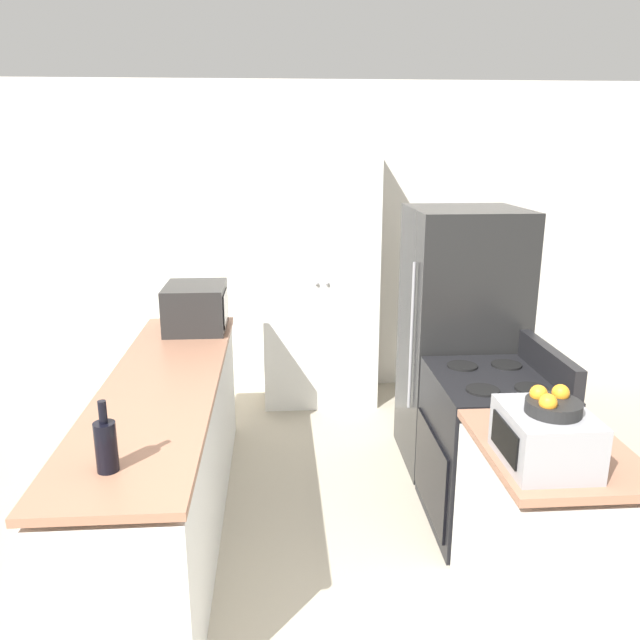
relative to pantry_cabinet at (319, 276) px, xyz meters
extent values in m
cube|color=silver|center=(-0.08, 0.32, 0.24)|extent=(7.00, 0.06, 2.60)
cube|color=silver|center=(-0.97, -1.82, -0.66)|extent=(0.58, 2.47, 0.81)
cube|color=#9E6B51|center=(-0.97, -1.82, -0.20)|extent=(0.60, 2.52, 0.04)
cube|color=silver|center=(0.80, -2.68, -0.66)|extent=(0.58, 0.77, 0.81)
cube|color=#9E6B51|center=(0.80, -2.68, -0.20)|extent=(0.60, 0.78, 0.04)
cube|color=silver|center=(0.00, 0.00, 0.00)|extent=(0.92, 0.54, 2.13)
sphere|color=#B2B2B7|center=(-0.04, -0.28, 0.00)|extent=(0.03, 0.03, 0.03)
sphere|color=#B2B2B7|center=(0.04, -0.28, 0.00)|extent=(0.03, 0.03, 0.03)
cube|color=black|center=(0.82, -1.90, -0.62)|extent=(0.64, 0.75, 0.88)
cube|color=black|center=(0.50, -1.90, -0.73)|extent=(0.02, 0.66, 0.49)
cube|color=black|center=(1.11, -1.90, -0.10)|extent=(0.06, 0.72, 0.16)
cylinder|color=black|center=(0.70, -2.08, -0.17)|extent=(0.17, 0.17, 0.01)
cylinder|color=black|center=(0.70, -1.71, -0.17)|extent=(0.17, 0.17, 0.01)
cylinder|color=black|center=(0.95, -2.08, -0.17)|extent=(0.17, 0.17, 0.01)
cylinder|color=black|center=(0.95, -1.71, -0.17)|extent=(0.17, 0.17, 0.01)
cube|color=black|center=(0.85, -1.13, -0.21)|extent=(0.70, 0.70, 1.72)
cylinder|color=gray|center=(0.49, -1.32, -0.12)|extent=(0.02, 0.02, 0.94)
cube|color=black|center=(-0.90, -0.85, -0.03)|extent=(0.40, 0.47, 0.31)
cube|color=black|center=(-0.69, -0.89, -0.03)|extent=(0.01, 0.29, 0.22)
cylinder|color=black|center=(-1.00, -2.77, -0.08)|extent=(0.08, 0.08, 0.20)
cylinder|color=black|center=(-1.00, -2.77, 0.06)|extent=(0.03, 0.03, 0.09)
cube|color=#939399|center=(0.69, -2.83, -0.07)|extent=(0.32, 0.38, 0.22)
cube|color=black|center=(0.53, -2.83, -0.07)|extent=(0.01, 0.27, 0.13)
cylinder|color=black|center=(0.70, -2.84, 0.07)|extent=(0.21, 0.21, 0.05)
sphere|color=orange|center=(0.75, -2.80, 0.11)|extent=(0.07, 0.07, 0.07)
sphere|color=orange|center=(0.66, -2.80, 0.11)|extent=(0.07, 0.07, 0.07)
sphere|color=orange|center=(0.66, -2.89, 0.11)|extent=(0.07, 0.07, 0.07)
camera|label=1|loc=(-0.34, -4.97, 1.03)|focal=35.00mm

